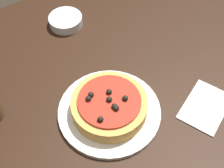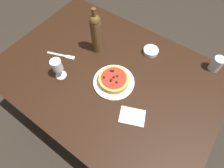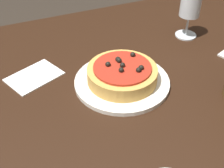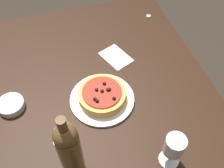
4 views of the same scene
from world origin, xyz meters
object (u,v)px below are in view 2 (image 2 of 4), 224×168
wine_bottle (96,33)px  fork (63,56)px  wine_glass (57,66)px  water_cup (217,64)px  side_bowl (151,51)px  pizza (114,80)px  dining_table (108,80)px  dinner_plate (114,82)px

wine_bottle → fork: size_ratio=1.67×
wine_glass → water_cup: bearing=38.5°
side_bowl → wine_glass: bearing=-126.7°
fork → water_cup: bearing=8.9°
pizza → water_cup: water_cup is taller
wine_glass → dining_table: bearing=38.5°
dinner_plate → pizza: pizza is taller
side_bowl → dining_table: bearing=-113.8°
dining_table → water_cup: bearing=38.6°
fork → wine_glass: bearing=-70.1°
pizza → water_cup: (0.47, 0.47, 0.01)m
side_bowl → fork: size_ratio=0.53×
dining_table → wine_bottle: size_ratio=4.34×
water_cup → fork: water_cup is taller
water_cup → dining_table: bearing=-141.4°
dinner_plate → wine_glass: bearing=-153.5°
water_cup → side_bowl: 0.42m
wine_glass → water_cup: 0.99m
dinner_plate → pizza: (-0.00, -0.00, 0.03)m
water_cup → wine_glass: bearing=-141.5°
fork → wine_bottle: bearing=29.4°
pizza → wine_glass: 0.35m
dinner_plate → pizza: 0.03m
fork → dinner_plate: bearing=-16.5°
dinner_plate → fork: size_ratio=1.32×
dining_table → wine_glass: size_ratio=9.74×
dining_table → pizza: pizza is taller
wine_glass → water_cup: size_ratio=1.50×
dinner_plate → side_bowl: (0.07, 0.35, 0.01)m
dining_table → water_cup: (0.54, 0.43, 0.13)m
dining_table → dinner_plate: (0.07, -0.03, 0.09)m
pizza → wine_bottle: bearing=147.4°
pizza → side_bowl: pizza is taller
water_cup → wine_bottle: bearing=-157.0°
dinner_plate → wine_glass: wine_glass is taller
side_bowl → dinner_plate: bearing=-101.1°
dining_table → pizza: 0.14m
dinner_plate → wine_bottle: (-0.25, 0.16, 0.14)m
water_cup → fork: bearing=-150.7°
pizza → wine_glass: bearing=-153.5°
pizza → water_cup: bearing=44.7°
dinner_plate → wine_bottle: bearing=147.5°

